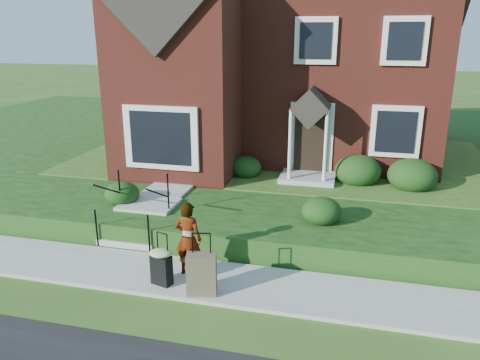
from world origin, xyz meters
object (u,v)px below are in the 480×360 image
(suitcase_black, at_px, (161,265))
(suitcase_olive, at_px, (202,274))
(front_steps, at_px, (142,217))
(woman, at_px, (188,239))

(suitcase_black, xyz_separation_m, suitcase_olive, (0.88, -0.15, -0.01))
(front_steps, relative_size, suitcase_black, 1.88)
(front_steps, relative_size, woman, 1.29)
(front_steps, distance_m, suitcase_black, 2.68)
(woman, distance_m, suitcase_black, 0.74)
(front_steps, distance_m, woman, 2.57)
(front_steps, xyz_separation_m, suitcase_olive, (2.36, -2.39, 0.01))
(front_steps, height_order, suitcase_black, front_steps)
(suitcase_black, distance_m, suitcase_olive, 0.89)
(suitcase_olive, bearing_deg, suitcase_black, 157.91)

